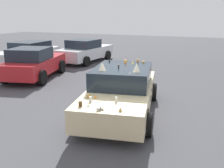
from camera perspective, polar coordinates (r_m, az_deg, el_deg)
name	(u,v)px	position (r m, az deg, el deg)	size (l,w,h in m)	color
ground_plane	(121,113)	(7.95, 2.01, -6.49)	(60.00, 60.00, 0.00)	#47474C
art_car_decorated	(121,90)	(7.77, 2.14, -1.43)	(4.83, 2.69, 1.66)	beige
parked_sedan_far_right	(85,51)	(16.48, -6.14, 7.48)	(4.42, 2.34, 1.45)	silver
parked_sedan_near_left	(28,53)	(16.11, -18.53, 6.60)	(4.41, 2.15, 1.41)	silver
parked_sedan_near_right	(34,63)	(12.60, -17.35, 4.53)	(4.28, 2.72, 1.50)	red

